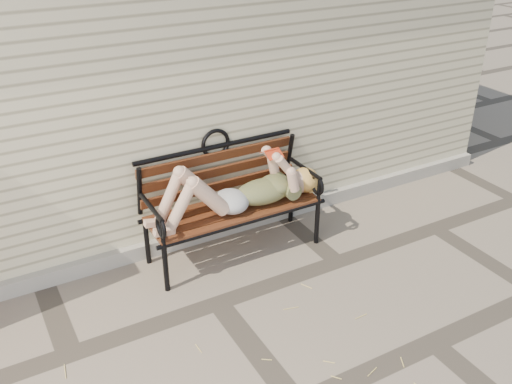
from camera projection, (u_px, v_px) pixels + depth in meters
ground at (218, 303)px, 4.86m from camera, size 80.00×80.00×0.00m
house_wall at (99, 51)px, 6.47m from camera, size 8.00×4.00×3.00m
foundation_strip at (175, 241)px, 5.57m from camera, size 8.00×0.10×0.15m
garden_bench at (228, 188)px, 5.32m from camera, size 1.79×0.71×1.16m
reading_woman at (236, 190)px, 5.20m from camera, size 1.69×0.38×0.53m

